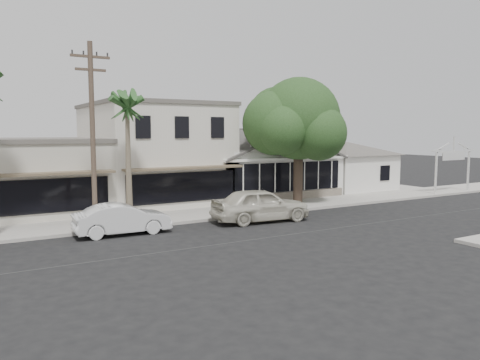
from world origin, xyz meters
TOP-DOWN VIEW (x-y plane):
  - ground at (0.00, 0.00)m, footprint 140.00×140.00m
  - sidewalk_north at (-8.00, 6.75)m, footprint 90.00×3.50m
  - corner_shop at (5.00, 12.47)m, footprint 10.40×8.60m
  - side_cottage at (13.20, 11.50)m, footprint 6.00×6.00m
  - arch_sign at (18.40, 5.30)m, footprint 4.12×0.12m
  - row_building_near at (-3.00, 13.50)m, footprint 8.00×10.00m
  - row_building_midnear at (-12.00, 13.50)m, footprint 10.00×10.00m
  - utility_pole at (-9.00, 5.20)m, footprint 1.80×0.24m
  - car_0 at (-0.65, 3.48)m, footprint 5.55×2.69m
  - car_1 at (-8.01, 4.11)m, footprint 4.53×1.76m
  - shade_tree at (4.68, 7.42)m, footprint 7.56×6.83m
  - palm_east at (-7.01, 6.18)m, footprint 3.10×3.10m

SIDE VIEW (x-z plane):
  - ground at x=0.00m, z-range 0.00..0.00m
  - sidewalk_north at x=-8.00m, z-range 0.00..0.15m
  - car_1 at x=-8.01m, z-range 0.00..1.47m
  - car_0 at x=-0.65m, z-range 0.00..1.82m
  - side_cottage at x=13.20m, z-range 0.00..3.00m
  - row_building_midnear at x=-12.00m, z-range 0.00..4.20m
  - corner_shop at x=5.00m, z-range 0.07..5.17m
  - arch_sign at x=18.40m, z-range 1.18..5.13m
  - row_building_near at x=-3.00m, z-range 0.00..6.50m
  - utility_pole at x=-9.00m, z-range 0.29..9.29m
  - shade_tree at x=4.68m, z-range 1.33..9.72m
  - palm_east at x=-7.01m, z-range 2.55..9.81m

